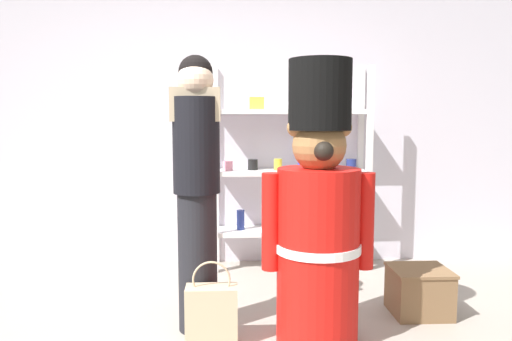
# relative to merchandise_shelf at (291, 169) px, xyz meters

# --- Properties ---
(back_wall) EXTENTS (6.40, 0.12, 2.60)m
(back_wall) POSITION_rel_merchandise_shelf_xyz_m (-0.64, 0.22, 0.43)
(back_wall) COLOR silver
(back_wall) RESTS_ON ground_plane
(merchandise_shelf) EXTENTS (1.36, 0.35, 1.75)m
(merchandise_shelf) POSITION_rel_merchandise_shelf_xyz_m (0.00, 0.00, 0.00)
(merchandise_shelf) COLOR white
(merchandise_shelf) RESTS_ON ground_plane
(teddy_bear_guard) EXTENTS (0.65, 0.50, 1.63)m
(teddy_bear_guard) POSITION_rel_merchandise_shelf_xyz_m (-0.02, -1.46, -0.15)
(teddy_bear_guard) COLOR red
(teddy_bear_guard) RESTS_ON ground_plane
(person_shopper) EXTENTS (0.30, 0.28, 1.68)m
(person_shopper) POSITION_rel_merchandise_shelf_xyz_m (-0.73, -1.27, 0.04)
(person_shopper) COLOR black
(person_shopper) RESTS_ON ground_plane
(shopping_bag) EXTENTS (0.30, 0.15, 0.49)m
(shopping_bag) POSITION_rel_merchandise_shelf_xyz_m (-0.64, -1.47, -0.69)
(shopping_bag) COLOR #C1AD89
(shopping_bag) RESTS_ON ground_plane
(display_crate) EXTENTS (0.38, 0.35, 0.31)m
(display_crate) POSITION_rel_merchandise_shelf_xyz_m (0.73, -1.11, -0.71)
(display_crate) COLOR brown
(display_crate) RESTS_ON ground_plane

